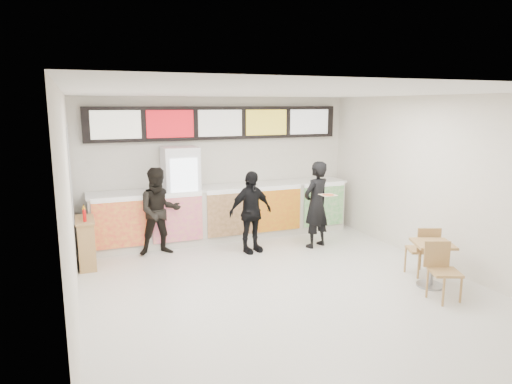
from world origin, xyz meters
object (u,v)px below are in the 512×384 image
customer_main (316,205)px  customer_left (159,211)px  customer_mid (251,212)px  condiment_ledge (86,242)px  drinks_fridge (181,196)px  cafe_table (432,256)px  service_counter (225,212)px

customer_main → customer_left: customer_main is taller
customer_mid → condiment_ledge: (-3.00, 0.30, -0.35)m
drinks_fridge → cafe_table: drinks_fridge is taller
customer_left → customer_mid: size_ratio=1.05×
service_counter → condiment_ledge: bearing=-164.9°
customer_mid → condiment_ledge: size_ratio=1.54×
drinks_fridge → customer_main: bearing=-27.2°
customer_mid → drinks_fridge: bearing=123.6°
customer_mid → cafe_table: 3.36m
drinks_fridge → customer_left: 0.80m
service_counter → condiment_ledge: (-2.82, -0.76, -0.13)m
customer_mid → condiment_ledge: 3.03m
service_counter → condiment_ledge: 2.92m
service_counter → cafe_table: bearing=-59.5°
service_counter → cafe_table: service_counter is taller
service_counter → customer_main: customer_main is taller
drinks_fridge → customer_mid: drinks_fridge is taller
service_counter → drinks_fridge: bearing=179.0°
cafe_table → condiment_ledge: size_ratio=1.45×
drinks_fridge → cafe_table: size_ratio=1.33×
customer_left → customer_mid: customer_left is taller
condiment_ledge → customer_left: bearing=9.2°
cafe_table → customer_mid: bearing=149.6°
customer_left → condiment_ledge: 1.41m
customer_left → customer_main: bearing=-10.9°
customer_left → service_counter: bearing=22.3°
customer_main → customer_left: 3.07m
drinks_fridge → condiment_ledge: bearing=-157.6°
customer_mid → customer_main: bearing=-19.7°
service_counter → customer_left: 1.60m
cafe_table → service_counter: bearing=142.9°
customer_main → customer_mid: customer_main is taller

